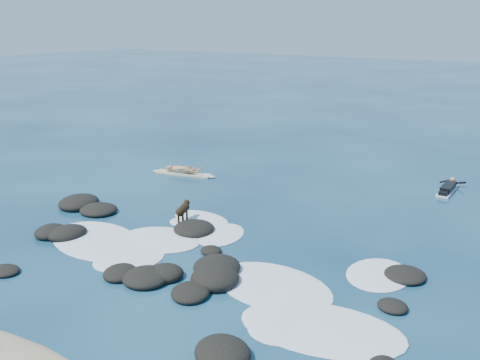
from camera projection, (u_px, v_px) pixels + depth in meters
The scene contains 6 objects.
ground at pixel (209, 248), 16.18m from camera, with size 160.00×160.00×0.00m, color #0A2642.
reef_rocks at pixel (159, 254), 15.46m from camera, with size 14.06×7.05×0.56m.
breaking_foam at pixel (203, 262), 15.20m from camera, with size 12.54×6.38×0.12m.
standing_surfer_rig at pixel (183, 160), 23.51m from camera, with size 3.05×1.03×1.74m.
paddling_surfer_rig at pixel (448, 188), 21.41m from camera, with size 1.04×2.32×0.40m.
dog at pixel (183, 209), 18.01m from camera, with size 0.52×1.13×0.74m.
Camera 1 is at (8.58, -12.19, 6.68)m, focal length 40.00 mm.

